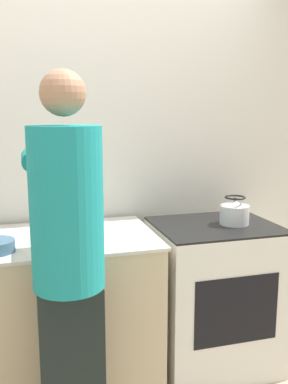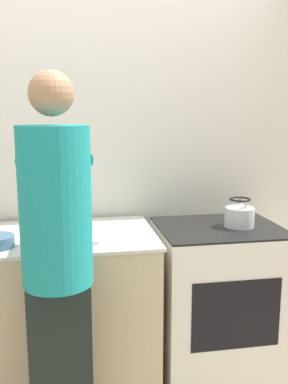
% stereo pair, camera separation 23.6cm
% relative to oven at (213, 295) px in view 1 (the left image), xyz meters
% --- Properties ---
extents(wall_back, '(8.00, 0.05, 2.60)m').
position_rel_oven_xyz_m(wall_back, '(-0.73, 0.46, 0.84)').
color(wall_back, silver).
rests_on(wall_back, ground_plane).
extents(counter, '(1.44, 0.72, 0.90)m').
position_rel_oven_xyz_m(counter, '(-1.12, 0.05, -0.01)').
color(counter, '#C6B28E').
rests_on(counter, ground_plane).
extents(oven, '(0.73, 0.61, 0.92)m').
position_rel_oven_xyz_m(oven, '(0.00, 0.00, 0.00)').
color(oven, silver).
rests_on(oven, ground_plane).
extents(person, '(0.35, 0.59, 1.76)m').
position_rel_oven_xyz_m(person, '(-0.94, -0.50, 0.50)').
color(person, black).
rests_on(person, ground_plane).
extents(cutting_board, '(0.35, 0.22, 0.02)m').
position_rel_oven_xyz_m(cutting_board, '(-0.90, -0.08, 0.45)').
color(cutting_board, silver).
rests_on(cutting_board, counter).
extents(knife, '(0.24, 0.07, 0.01)m').
position_rel_oven_xyz_m(knife, '(-0.93, -0.11, 0.47)').
color(knife, silver).
rests_on(knife, cutting_board).
extents(kettle, '(0.18, 0.18, 0.17)m').
position_rel_oven_xyz_m(kettle, '(0.11, -0.02, 0.53)').
color(kettle, silver).
rests_on(kettle, oven).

